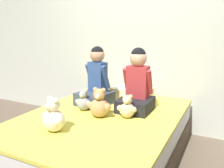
% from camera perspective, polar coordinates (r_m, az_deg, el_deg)
% --- Properties ---
extents(ground_plane, '(14.00, 14.00, 0.00)m').
position_cam_1_polar(ground_plane, '(2.67, -2.31, -17.35)').
color(ground_plane, brown).
extents(wall_behind_bed, '(8.00, 0.06, 2.50)m').
position_cam_1_polar(wall_behind_bed, '(3.29, 6.77, 11.22)').
color(wall_behind_bed, beige).
rests_on(wall_behind_bed, ground_plane).
extents(bed, '(1.49, 1.97, 0.49)m').
position_cam_1_polar(bed, '(2.55, -2.36, -12.65)').
color(bed, '#473828').
rests_on(bed, ground_plane).
extents(child_on_left, '(0.40, 0.44, 0.67)m').
position_cam_1_polar(child_on_left, '(2.76, -3.85, 0.29)').
color(child_on_left, '#384251').
rests_on(child_on_left, bed).
extents(child_on_right, '(0.34, 0.38, 0.68)m').
position_cam_1_polar(child_on_right, '(2.55, 6.00, -0.41)').
color(child_on_right, black).
rests_on(child_on_right, bed).
extents(teddy_bear_held_by_left_child, '(0.19, 0.15, 0.23)m').
position_cam_1_polar(teddy_bear_held_by_left_child, '(2.59, -6.86, -4.21)').
color(teddy_bear_held_by_left_child, '#939399').
rests_on(teddy_bear_held_by_left_child, bed).
extents(teddy_bear_held_by_right_child, '(0.20, 0.15, 0.24)m').
position_cam_1_polar(teddy_bear_held_by_right_child, '(2.36, 3.65, -5.74)').
color(teddy_bear_held_by_right_child, '#D1B78E').
rests_on(teddy_bear_held_by_right_child, bed).
extents(teddy_bear_between_children, '(0.25, 0.19, 0.30)m').
position_cam_1_polar(teddy_bear_between_children, '(2.37, -3.04, -5.01)').
color(teddy_bear_between_children, tan).
rests_on(teddy_bear_between_children, bed).
extents(teddy_bear_at_foot_of_bed, '(0.25, 0.19, 0.31)m').
position_cam_1_polar(teddy_bear_at_foot_of_bed, '(2.10, -13.88, -7.72)').
color(teddy_bear_at_foot_of_bed, silver).
rests_on(teddy_bear_at_foot_of_bed, bed).
extents(pillow_at_headboard, '(0.53, 0.30, 0.11)m').
position_cam_1_polar(pillow_at_headboard, '(3.14, 4.73, -1.89)').
color(pillow_at_headboard, beige).
rests_on(pillow_at_headboard, bed).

